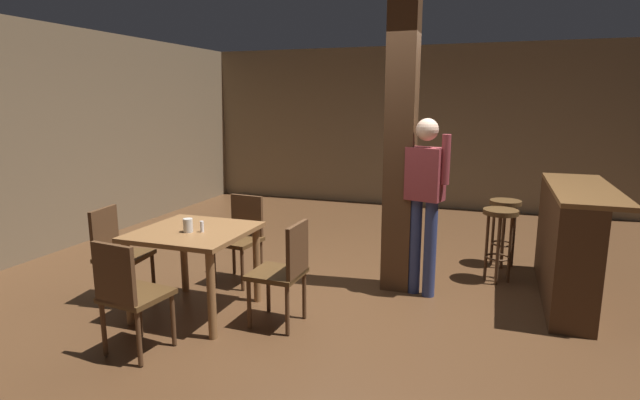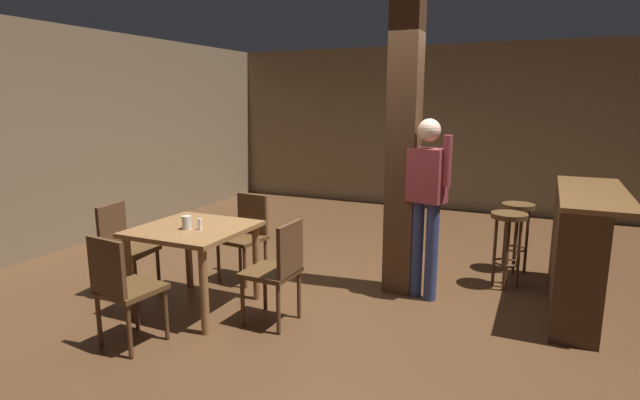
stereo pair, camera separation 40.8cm
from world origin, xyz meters
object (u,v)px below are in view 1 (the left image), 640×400
at_px(bar_stool_near, 500,228).
at_px(bar_counter, 566,242).
at_px(dining_table, 195,244).
at_px(napkin_cup, 188,225).
at_px(chair_north, 241,234).
at_px(bar_stool_mid, 504,217).
at_px(standing_person, 425,194).
at_px(chair_east, 285,268).
at_px(chair_west, 117,250).
at_px(chair_south, 128,292).
at_px(salt_shaker, 202,227).

bearing_deg(bar_stool_near, bar_counter, -23.24).
xyz_separation_m(dining_table, napkin_cup, (0.00, -0.09, 0.19)).
relative_size(chair_north, napkin_cup, 7.49).
height_order(chair_north, bar_stool_near, chair_north).
bearing_deg(bar_stool_mid, standing_person, -122.62).
bearing_deg(chair_east, napkin_cup, -172.91).
height_order(chair_west, standing_person, standing_person).
distance_m(bar_counter, bar_stool_near, 0.65).
bearing_deg(napkin_cup, chair_south, -91.89).
height_order(chair_east, chair_west, same).
height_order(dining_table, napkin_cup, napkin_cup).
bearing_deg(chair_east, salt_shaker, -174.68).
distance_m(chair_south, bar_stool_mid, 4.08).
height_order(chair_west, bar_stool_mid, chair_west).
distance_m(chair_west, bar_stool_mid, 4.14).
relative_size(chair_south, bar_counter, 0.50).
height_order(chair_south, bar_counter, bar_counter).
height_order(chair_east, chair_south, same).
relative_size(chair_east, standing_person, 0.52).
bearing_deg(standing_person, bar_stool_mid, 57.38).
xyz_separation_m(chair_east, bar_counter, (2.29, 1.45, 0.05)).
relative_size(chair_north, chair_west, 1.00).
bearing_deg(salt_shaker, bar_counter, 26.58).
height_order(dining_table, chair_north, chair_north).
xyz_separation_m(chair_east, bar_stool_near, (1.69, 1.70, 0.08)).
bearing_deg(chair_north, napkin_cup, -89.52).
xyz_separation_m(dining_table, chair_south, (-0.02, -0.84, -0.13)).
height_order(chair_south, salt_shaker, chair_south).
distance_m(dining_table, chair_south, 0.85).
distance_m(chair_east, salt_shaker, 0.81).
distance_m(chair_north, salt_shaker, 0.97).
height_order(chair_north, salt_shaker, chair_north).
distance_m(salt_shaker, bar_stool_mid, 3.42).
xyz_separation_m(napkin_cup, bar_counter, (3.14, 1.55, -0.27)).
bearing_deg(chair_south, bar_counter, 36.03).
bearing_deg(napkin_cup, bar_stool_mid, 42.39).
height_order(napkin_cup, bar_stool_mid, napkin_cup).
bearing_deg(chair_south, chair_north, 89.43).
bearing_deg(chair_east, bar_stool_mid, 52.40).
relative_size(dining_table, bar_stool_mid, 1.23).
bearing_deg(bar_stool_near, salt_shaker, -143.90).
xyz_separation_m(bar_counter, bar_stool_mid, (-0.54, 0.82, 0.02)).
height_order(napkin_cup, salt_shaker, napkin_cup).
bearing_deg(chair_west, bar_stool_mid, 33.80).
distance_m(chair_north, bar_stool_mid, 2.97).
relative_size(chair_south, standing_person, 0.52).
bearing_deg(bar_stool_near, bar_stool_mid, 84.52).
distance_m(chair_south, standing_person, 2.73).
distance_m(chair_west, chair_south, 1.16).
distance_m(chair_west, standing_person, 2.95).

